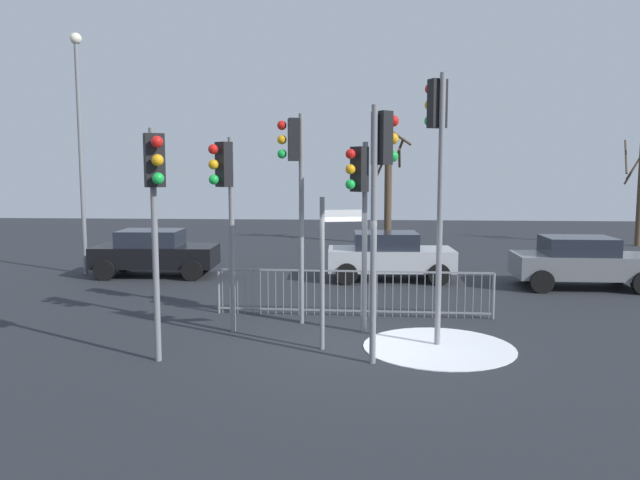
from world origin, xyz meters
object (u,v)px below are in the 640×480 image
(traffic_light_foreground_left, at_px, (360,194))
(traffic_light_rear_right, at_px, (225,191))
(street_lamp, at_px, (80,131))
(bare_tree_left, at_px, (389,183))
(traffic_light_mid_left, at_px, (381,176))
(direction_sign_post, at_px, (326,264))
(traffic_light_rear_left, at_px, (295,171))
(car_black_near, at_px, (155,252))
(car_grey_far, at_px, (581,261))
(traffic_light_mid_right, at_px, (155,192))
(car_silver_mid, at_px, (389,255))
(traffic_light_foreground_right, at_px, (437,149))
(bare_tree_centre, at_px, (640,188))

(traffic_light_foreground_left, distance_m, traffic_light_rear_right, 2.73)
(street_lamp, distance_m, bare_tree_left, 13.51)
(traffic_light_mid_left, height_order, direction_sign_post, traffic_light_mid_left)
(traffic_light_rear_left, relative_size, bare_tree_left, 0.84)
(traffic_light_foreground_left, xyz_separation_m, bare_tree_left, (1.28, 15.45, -0.10))
(car_black_near, bearing_deg, car_grey_far, -7.46)
(car_grey_far, xyz_separation_m, street_lamp, (-15.21, 1.40, 3.82))
(bare_tree_left, bearing_deg, street_lamp, -139.42)
(car_black_near, distance_m, car_grey_far, 12.88)
(traffic_light_rear_right, height_order, street_lamp, street_lamp)
(traffic_light_foreground_left, bearing_deg, traffic_light_mid_right, 77.67)
(traffic_light_foreground_left, xyz_separation_m, car_silver_mid, (0.91, 6.28, -2.11))
(bare_tree_left, bearing_deg, traffic_light_foreground_left, -94.74)
(traffic_light_mid_right, height_order, traffic_light_foreground_right, traffic_light_foreground_right)
(traffic_light_rear_left, relative_size, car_silver_mid, 1.18)
(car_grey_far, bearing_deg, bare_tree_centre, 60.45)
(traffic_light_mid_right, relative_size, direction_sign_post, 1.42)
(traffic_light_foreground_right, height_order, car_grey_far, traffic_light_foreground_right)
(car_grey_far, bearing_deg, car_silver_mid, 170.96)
(traffic_light_foreground_left, bearing_deg, bare_tree_centre, -83.15)
(street_lamp, bearing_deg, direction_sign_post, -43.72)
(bare_tree_left, bearing_deg, traffic_light_mid_right, -105.05)
(bare_tree_left, bearing_deg, car_grey_far, -63.48)
(traffic_light_mid_right, distance_m, bare_tree_centre, 23.81)
(car_black_near, bearing_deg, traffic_light_foreground_right, -44.18)
(traffic_light_foreground_right, distance_m, direction_sign_post, 3.03)
(street_lamp, bearing_deg, bare_tree_left, 40.58)
(traffic_light_mid_right, bearing_deg, traffic_light_foreground_right, 167.51)
(traffic_light_rear_left, xyz_separation_m, car_black_near, (-5.11, 5.78, -2.57))
(car_silver_mid, bearing_deg, traffic_light_rear_right, -121.63)
(bare_tree_left, bearing_deg, traffic_light_mid_left, -93.06)
(traffic_light_foreground_right, relative_size, street_lamp, 0.68)
(traffic_light_mid_left, xyz_separation_m, traffic_light_rear_right, (-3.08, 1.73, -0.31))
(traffic_light_mid_right, height_order, car_grey_far, traffic_light_mid_right)
(traffic_light_rear_right, distance_m, bare_tree_left, 16.10)
(traffic_light_rear_right, xyz_separation_m, bare_tree_left, (4.00, 15.59, -0.17))
(direction_sign_post, bearing_deg, car_grey_far, 28.96)
(traffic_light_rear_left, bearing_deg, traffic_light_mid_left, -158.76)
(traffic_light_mid_right, xyz_separation_m, traffic_light_rear_right, (0.74, 2.06, -0.04))
(bare_tree_centre, bearing_deg, traffic_light_mid_right, -131.61)
(traffic_light_foreground_right, relative_size, car_silver_mid, 1.33)
(traffic_light_rear_left, bearing_deg, traffic_light_foreground_left, -130.37)
(traffic_light_rear_left, distance_m, street_lamp, 9.69)
(traffic_light_rear_left, relative_size, car_black_near, 1.18)
(traffic_light_rear_left, distance_m, car_grey_far, 9.35)
(traffic_light_mid_right, xyz_separation_m, traffic_light_foreground_right, (4.92, 1.57, 0.77))
(traffic_light_foreground_right, height_order, street_lamp, street_lamp)
(traffic_light_foreground_left, relative_size, street_lamp, 0.52)
(car_black_near, bearing_deg, traffic_light_rear_right, -62.64)
(traffic_light_mid_left, xyz_separation_m, direction_sign_post, (-0.98, 0.71, -1.65))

